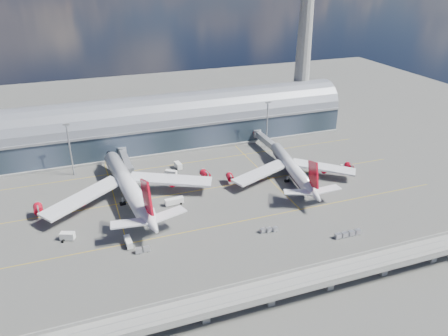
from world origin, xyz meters
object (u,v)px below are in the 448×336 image
object	(u,v)px
floodlight_mast_left	(70,148)
cargo_train_1	(269,230)
airliner_left	(129,187)
service_truck_0	(128,242)
service_truck_2	(174,201)
service_truck_1	(68,236)
service_truck_4	(178,166)
service_truck_3	(345,169)
service_truck_5	(171,173)
cargo_train_2	(348,234)
floodlight_mast_right	(267,124)
cargo_train_0	(143,250)
control_tower	(305,38)
airliner_right	(292,169)

from	to	relation	value
floodlight_mast_left	cargo_train_1	xyz separation A→B (m)	(66.00, -75.29, -12.81)
airliner_left	service_truck_0	distance (m)	32.77
service_truck_2	cargo_train_1	bearing A→B (deg)	-142.46
service_truck_2	service_truck_1	bearing A→B (deg)	101.37
service_truck_4	service_truck_3	bearing A→B (deg)	-29.36
service_truck_3	cargo_train_1	size ratio (longest dim) A/B	0.88
service_truck_2	service_truck_5	xyz separation A→B (m)	(5.20, 26.90, -0.09)
airliner_left	service_truck_0	size ratio (longest dim) A/B	12.29
airliner_left	cargo_train_2	distance (m)	89.22
service_truck_5	cargo_train_2	world-z (taller)	service_truck_5
floodlight_mast_right	service_truck_3	world-z (taller)	floodlight_mast_right
service_truck_0	floodlight_mast_left	bearing A→B (deg)	100.19
service_truck_0	cargo_train_2	world-z (taller)	service_truck_0
service_truck_4	service_truck_5	world-z (taller)	service_truck_4
floodlight_mast_right	cargo_train_0	bearing A→B (deg)	-138.29
airliner_left	service_truck_0	bearing A→B (deg)	-105.35
control_tower	service_truck_4	xyz separation A→B (m)	(-86.85, -38.04, -50.08)
floodlight_mast_left	cargo_train_2	size ratio (longest dim) A/B	2.34
control_tower	service_truck_0	bearing A→B (deg)	-141.81
service_truck_2	service_truck_4	bearing A→B (deg)	-21.09
cargo_train_1	service_truck_0	bearing A→B (deg)	69.53
floodlight_mast_left	airliner_right	size ratio (longest dim) A/B	0.40
airliner_right	cargo_train_1	world-z (taller)	airliner_right
service_truck_1	service_truck_3	xyz separation A→B (m)	(126.79, 13.64, -0.00)
control_tower	floodlight_mast_right	bearing A→B (deg)	-141.34
floodlight_mast_left	airliner_right	bearing A→B (deg)	-22.54
airliner_right	floodlight_mast_right	bearing A→B (deg)	91.09
service_truck_2	service_truck_5	size ratio (longest dim) A/B	1.38
airliner_right	cargo_train_2	xyz separation A→B (m)	(-2.75, -48.58, -4.32)
control_tower	cargo_train_0	world-z (taller)	control_tower
service_truck_2	cargo_train_1	world-z (taller)	service_truck_2
floodlight_mast_left	airliner_left	xyz separation A→B (m)	(20.95, -34.22, -6.80)
service_truck_5	cargo_train_0	distance (m)	60.21
service_truck_4	cargo_train_1	bearing A→B (deg)	-81.11
airliner_left	service_truck_1	distance (m)	33.45
service_truck_4	service_truck_1	bearing A→B (deg)	-146.06
control_tower	cargo_train_2	xyz separation A→B (m)	(-43.03, -115.90, -50.69)
service_truck_1	service_truck_5	size ratio (longest dim) A/B	0.96
floodlight_mast_right	service_truck_2	bearing A→B (deg)	-145.11
floodlight_mast_left	service_truck_0	bearing A→B (deg)	-76.86
service_truck_3	service_truck_0	bearing A→B (deg)	-155.75
service_truck_0	service_truck_3	world-z (taller)	service_truck_3
cargo_train_2	service_truck_5	bearing A→B (deg)	33.09
airliner_left	service_truck_3	bearing A→B (deg)	-9.52
floodlight_mast_left	service_truck_0	xyz separation A→B (m)	(15.42, -66.05, -12.29)
service_truck_2	service_truck_5	world-z (taller)	service_truck_2
service_truck_1	service_truck_5	distance (m)	61.35
cargo_train_1	service_truck_2	bearing A→B (deg)	31.30
floodlight_mast_left	service_truck_2	bearing A→B (deg)	-48.90
floodlight_mast_left	cargo_train_1	bearing A→B (deg)	-48.76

